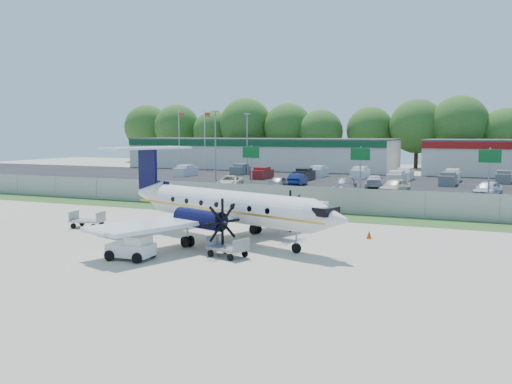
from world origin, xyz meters
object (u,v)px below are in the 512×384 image
at_px(aircraft, 225,205).
at_px(pushback_tug, 133,248).
at_px(baggage_cart_near, 87,220).
at_px(baggage_cart_far, 228,248).

xyz_separation_m(aircraft, pushback_tug, (-1.88, -6.38, -1.49)).
bearing_deg(baggage_cart_near, aircraft, -1.32).
bearing_deg(baggage_cart_far, baggage_cart_near, 161.30).
bearing_deg(baggage_cart_near, baggage_cart_far, -18.70).
bearing_deg(aircraft, baggage_cart_near, 178.68).
xyz_separation_m(baggage_cart_near, baggage_cart_far, (12.51, -4.23, -0.02)).
xyz_separation_m(pushback_tug, baggage_cart_far, (4.08, 2.38, -0.09)).
distance_m(aircraft, pushback_tug, 6.81).
relative_size(pushback_tug, baggage_cart_far, 1.02).
relative_size(baggage_cart_near, baggage_cart_far, 1.02).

